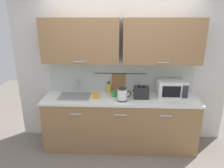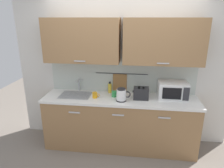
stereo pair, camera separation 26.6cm
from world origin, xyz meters
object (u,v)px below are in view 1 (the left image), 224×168
microwave (171,88)px  dish_soap_bottle (109,88)px  electric_kettle (122,95)px  toaster (141,92)px  mug_near_sink (95,96)px  mug_by_kettle (114,94)px

microwave → dish_soap_bottle: (-1.04, 0.11, -0.05)m
electric_kettle → toaster: bearing=22.4°
electric_kettle → mug_near_sink: bearing=171.0°
microwave → electric_kettle: microwave is taller
microwave → electric_kettle: bearing=-163.6°
mug_near_sink → toaster: toaster is taller
dish_soap_bottle → mug_near_sink: (-0.21, -0.28, -0.04)m
electric_kettle → toaster: 0.33m
microwave → toaster: microwave is taller
dish_soap_bottle → toaster: (0.54, -0.22, 0.01)m
electric_kettle → mug_near_sink: electric_kettle is taller
toaster → electric_kettle: bearing=-157.6°
toaster → mug_by_kettle: 0.44m
dish_soap_bottle → microwave: bearing=-6.0°
electric_kettle → mug_by_kettle: 0.22m
microwave → toaster: 0.52m
microwave → toaster: bearing=-167.3°
toaster → dish_soap_bottle: bearing=157.4°
electric_kettle → toaster: (0.30, 0.12, -0.01)m
mug_near_sink → toaster: 0.75m
dish_soap_bottle → toaster: size_ratio=0.77×
toaster → mug_by_kettle: bearing=175.2°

